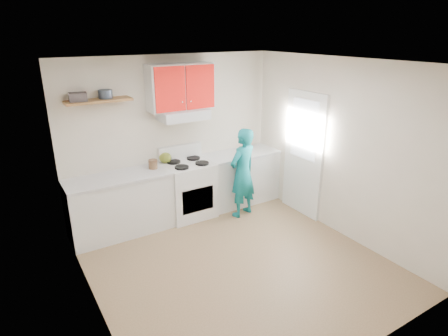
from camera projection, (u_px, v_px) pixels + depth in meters
floor at (236, 262)px, 5.08m from camera, size 3.80×3.80×0.00m
ceiling at (239, 62)px, 4.19m from camera, size 3.60×3.80×0.04m
back_wall at (173, 137)px, 6.15m from camera, size 3.60×0.04×2.60m
front_wall at (365, 241)px, 3.12m from camera, size 3.60×0.04×2.60m
left_wall at (86, 205)px, 3.74m from camera, size 0.04×3.80×2.60m
right_wall at (339, 149)px, 5.53m from camera, size 0.04×3.80×2.60m
door at (304, 155)px, 6.17m from camera, size 0.05×0.85×2.05m
door_glass at (304, 129)px, 6.01m from camera, size 0.01×0.55×0.95m
counter_left at (120, 205)px, 5.69m from camera, size 1.52×0.60×0.90m
counter_right at (240, 178)px, 6.77m from camera, size 1.32×0.60×0.90m
stove at (189, 190)px, 6.23m from camera, size 0.76×0.65×0.92m
range_hood at (183, 115)px, 5.89m from camera, size 0.76×0.44×0.15m
upper_cabinets at (181, 87)px, 5.79m from camera, size 1.02×0.33×0.70m
shelf at (99, 101)px, 5.22m from camera, size 0.90×0.30×0.04m
books at (78, 97)px, 5.04m from camera, size 0.24×0.19×0.12m
tin at (105, 94)px, 5.27m from camera, size 0.23×0.23×0.12m
kettle at (165, 158)px, 6.08m from camera, size 0.24×0.24×0.17m
crock at (153, 165)px, 5.82m from camera, size 0.15×0.15×0.16m
cutting_board at (232, 157)px, 6.41m from camera, size 0.36×0.30×0.02m
silicone_mat at (254, 150)px, 6.81m from camera, size 0.31×0.26×0.01m
person at (243, 173)px, 6.15m from camera, size 0.62×0.49×1.49m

